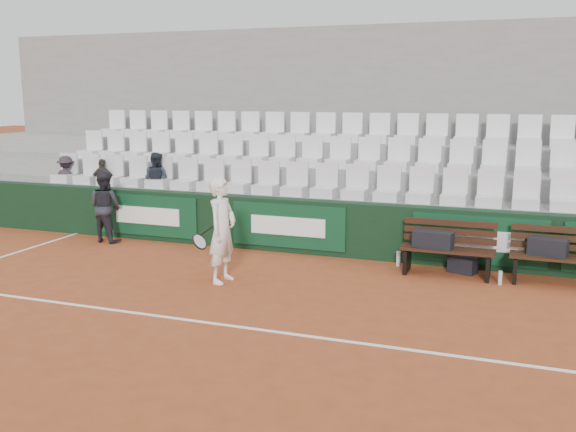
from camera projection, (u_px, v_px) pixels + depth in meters
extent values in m
plane|color=#964322|center=(202.00, 322.00, 8.37)|extent=(80.00, 80.00, 0.00)
cube|color=white|center=(202.00, 322.00, 8.37)|extent=(18.00, 0.06, 0.01)
cube|color=black|center=(301.00, 226.00, 11.96)|extent=(18.00, 0.30, 1.00)
cube|color=#0C381E|center=(148.00, 215.00, 12.88)|extent=(2.20, 0.04, 0.82)
cube|color=#0C381E|center=(288.00, 226.00, 11.87)|extent=(2.20, 0.04, 0.82)
cube|color=#0C381E|center=(479.00, 240.00, 10.73)|extent=(2.20, 0.04, 0.82)
cube|color=gray|center=(312.00, 220.00, 12.54)|extent=(18.00, 0.95, 1.00)
cube|color=gray|center=(326.00, 201.00, 13.37)|extent=(18.00, 0.95, 1.45)
cube|color=gray|center=(338.00, 184.00, 14.21)|extent=(18.00, 0.95, 1.90)
cube|color=gray|center=(346.00, 126.00, 14.55)|extent=(18.00, 0.30, 4.40)
cube|color=silver|center=(309.00, 180.00, 12.22)|extent=(11.90, 0.44, 0.63)
cube|color=silver|center=(324.00, 152.00, 13.02)|extent=(11.90, 0.44, 0.63)
cube|color=white|center=(337.00, 127.00, 13.81)|extent=(11.90, 0.44, 0.63)
cube|color=black|center=(447.00, 262.00, 10.48)|extent=(1.50, 0.56, 0.45)
cube|color=black|center=(559.00, 271.00, 9.96)|extent=(1.50, 0.56, 0.45)
cube|color=black|center=(433.00, 240.00, 10.47)|extent=(0.67, 0.37, 0.27)
cube|color=black|center=(548.00, 247.00, 9.99)|extent=(0.62, 0.39, 0.27)
cube|color=black|center=(463.00, 265.00, 10.64)|extent=(0.50, 0.40, 0.27)
cylinder|color=silver|center=(398.00, 259.00, 11.07)|extent=(0.07, 0.07, 0.26)
cylinder|color=silver|center=(500.00, 278.00, 9.97)|extent=(0.06, 0.06, 0.22)
imported|color=white|center=(222.00, 230.00, 10.01)|extent=(0.45, 0.64, 1.66)
torus|color=black|center=(200.00, 241.00, 10.19)|extent=(0.19, 0.30, 0.26)
cylinder|color=black|center=(207.00, 231.00, 10.11)|extent=(0.26, 0.03, 0.20)
imported|color=#212129|center=(105.00, 207.00, 12.79)|extent=(0.76, 0.62, 1.42)
imported|color=#292127|center=(65.00, 159.00, 14.15)|extent=(0.73, 0.51, 1.03)
imported|color=#2F2A26|center=(102.00, 161.00, 13.82)|extent=(0.62, 0.35, 0.99)
imported|color=#1E222D|center=(155.00, 159.00, 13.36)|extent=(0.60, 0.48, 1.18)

